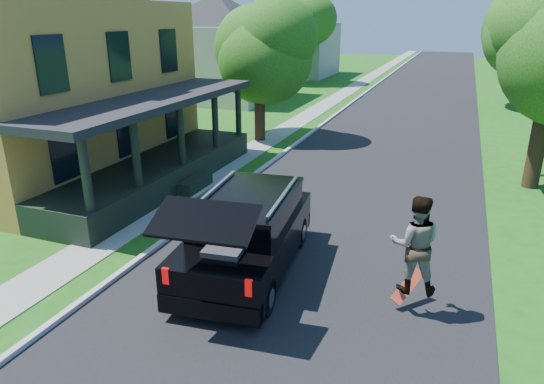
% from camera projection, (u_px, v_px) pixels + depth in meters
% --- Properties ---
extents(ground, '(140.00, 140.00, 0.00)m').
position_uv_depth(ground, '(281.00, 317.00, 9.73)').
color(ground, '#185511').
rests_on(ground, ground).
extents(street, '(8.00, 120.00, 0.02)m').
position_uv_depth(street, '(403.00, 123.00, 27.26)').
color(street, black).
rests_on(street, ground).
extents(curb, '(0.15, 120.00, 0.12)m').
position_uv_depth(curb, '(333.00, 118.00, 28.63)').
color(curb, '#AEAFA9').
rests_on(curb, ground).
extents(sidewalk, '(1.30, 120.00, 0.03)m').
position_uv_depth(sidewalk, '(308.00, 116.00, 29.15)').
color(sidewalk, gray).
rests_on(sidewalk, ground).
extents(front_walk, '(6.50, 1.20, 0.03)m').
position_uv_depth(front_walk, '(99.00, 176.00, 18.20)').
color(front_walk, gray).
rests_on(front_walk, ground).
extents(main_house, '(15.56, 15.56, 10.10)m').
position_uv_depth(main_house, '(8.00, 38.00, 17.62)').
color(main_house, '#C18438').
rests_on(main_house, ground).
extents(neighbor_house_mid, '(12.78, 12.78, 8.30)m').
position_uv_depth(neighbor_house_mid, '(218.00, 38.00, 33.89)').
color(neighbor_house_mid, '#A3A291').
rests_on(neighbor_house_mid, ground).
extents(neighbor_house_far, '(12.78, 12.78, 8.30)m').
position_uv_depth(neighbor_house_far, '(292.00, 31.00, 47.91)').
color(neighbor_house_far, '#A3A291').
rests_on(neighbor_house_far, ground).
extents(black_suv, '(2.56, 5.52, 2.49)m').
position_uv_depth(black_suv, '(247.00, 233.00, 11.19)').
color(black_suv, black).
rests_on(black_suv, ground).
extents(skateboarder, '(1.09, 0.91, 2.02)m').
position_uv_depth(skateboarder, '(415.00, 244.00, 9.43)').
color(skateboarder, black).
rests_on(skateboarder, ground).
extents(skateboard, '(0.61, 0.74, 0.59)m').
position_uv_depth(skateboard, '(407.00, 287.00, 10.00)').
color(skateboard, '#9D250D').
rests_on(skateboard, ground).
extents(tree_left_mid, '(5.20, 5.34, 6.83)m').
position_uv_depth(tree_left_mid, '(259.00, 44.00, 22.05)').
color(tree_left_mid, black).
rests_on(tree_left_mid, ground).
extents(tree_left_far, '(7.21, 6.91, 8.26)m').
position_uv_depth(tree_left_far, '(298.00, 20.00, 41.88)').
color(tree_left_far, black).
rests_on(tree_left_far, ground).
extents(tree_right_mid, '(6.12, 6.19, 7.85)m').
position_uv_depth(tree_right_mid, '(536.00, 28.00, 29.70)').
color(tree_right_mid, black).
rests_on(tree_right_mid, ground).
extents(tree_right_far, '(4.91, 4.72, 7.22)m').
position_uv_depth(tree_right_far, '(533.00, 27.00, 46.56)').
color(tree_right_far, black).
rests_on(tree_right_far, ground).
extents(utility_pole_far, '(1.43, 0.35, 9.11)m').
position_uv_depth(utility_pole_far, '(529.00, 30.00, 36.07)').
color(utility_pole_far, '#4C3623').
rests_on(utility_pole_far, ground).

